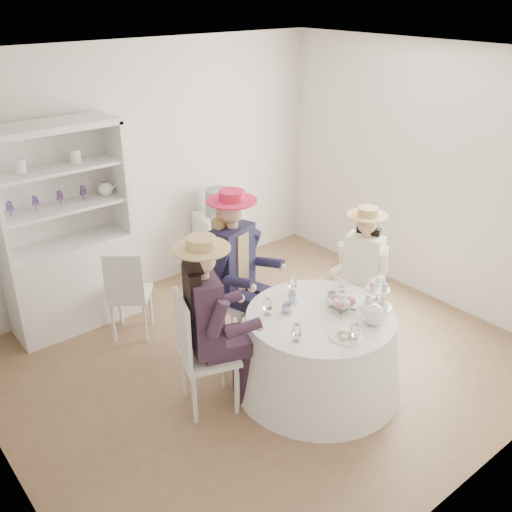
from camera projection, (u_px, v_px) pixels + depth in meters
ground at (263, 361)px, 5.32m from camera, size 4.50×4.50×0.00m
ceiling at (265, 57)px, 4.15m from camera, size 4.50×4.50×0.00m
wall_back at (145, 172)px, 6.13m from camera, size 4.50×0.00×4.50m
wall_front at (482, 330)px, 3.33m from camera, size 4.50×0.00×4.50m
wall_right at (427, 175)px, 6.01m from camera, size 0.00×4.50×4.50m
tea_table at (319, 351)px, 4.86m from camera, size 1.44×1.44×0.71m
hutch at (69, 258)px, 5.62m from camera, size 1.23×0.48×2.07m
side_table at (220, 244)px, 6.77m from camera, size 0.56×0.56×0.76m
hatbox at (218, 202)px, 6.54m from camera, size 0.40×0.40×0.30m
guest_left at (208, 316)px, 4.41m from camera, size 0.63×0.58×1.53m
guest_mid at (235, 263)px, 5.18m from camera, size 0.59×0.64×1.57m
guest_right at (362, 266)px, 5.42m from camera, size 0.55×0.51×1.34m
spare_chair at (128, 292)px, 5.48m from camera, size 0.55×0.55×0.94m
teacup_a at (287, 309)px, 4.72m from camera, size 0.09×0.09×0.07m
teacup_b at (292, 299)px, 4.86m from camera, size 0.09×0.09×0.07m
teacup_c at (332, 297)px, 4.90m from camera, size 0.10×0.10×0.07m
flower_bowl at (342, 305)px, 4.80m from camera, size 0.23×0.23×0.05m
flower_arrangement at (342, 303)px, 4.72m from camera, size 0.17×0.17×0.06m
table_teapot at (374, 315)px, 4.55m from camera, size 0.25×0.18×0.19m
sandwich_plate at (347, 335)px, 4.41m from camera, size 0.28×0.28×0.06m
cupcake_stand at (377, 298)px, 4.77m from camera, size 0.27×0.27×0.25m
stemware_set at (321, 307)px, 4.67m from camera, size 0.91×0.95×0.15m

